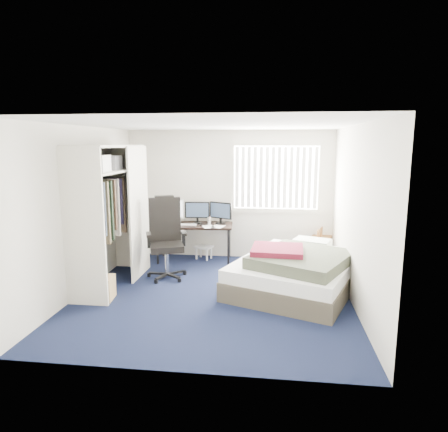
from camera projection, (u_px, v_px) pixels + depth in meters
name	position (u px, v px, depth m)	size (l,w,h in m)	color
ground	(214.00, 294.00, 6.01)	(4.20, 4.20, 0.00)	black
room_shell	(213.00, 195.00, 5.74)	(4.20, 4.20, 4.20)	silver
window_assembly	(276.00, 178.00, 7.61)	(1.72, 0.09, 1.32)	white
closet	(110.00, 201.00, 6.23)	(0.64, 1.84, 2.22)	beige
desk	(195.00, 222.00, 7.66)	(1.50, 0.79, 1.18)	black
office_chair	(166.00, 246.00, 6.76)	(0.82, 0.82, 1.37)	black
footstool	(204.00, 249.00, 7.83)	(0.39, 0.35, 0.26)	white
nightstand	(320.00, 241.00, 7.52)	(0.57, 0.80, 0.68)	brown
bed	(297.00, 270.00, 6.19)	(2.33, 2.64, 0.72)	#433C30
pine_box	(98.00, 288.00, 5.80)	(0.45, 0.33, 0.33)	tan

